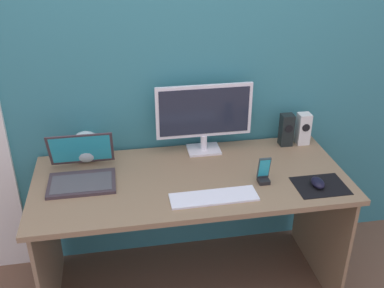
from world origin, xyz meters
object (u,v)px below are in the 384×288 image
Objects in this scene: monitor at (204,115)px; speaker_right at (303,129)px; keyboard_external at (214,197)px; phone_in_dock at (264,174)px; mouse at (318,183)px; laptop at (82,171)px; speaker_near_monitor at (286,130)px; fishbowl at (86,147)px.

monitor is 0.59m from speaker_right.
speaker_right reaches higher than keyboard_external.
phone_in_dock is (-0.35, -0.37, -0.04)m from speaker_right.
monitor is 5.25× the size of mouse.
speaker_right is at bearing 8.62° from laptop.
phone_in_dock is at bearing -58.86° from monitor.
mouse is (1.13, -0.26, -0.02)m from laptop.
speaker_near_monitor reaches higher than fishbowl.
speaker_right is 0.45× the size of keyboard_external.
keyboard_external is at bearing -175.38° from mouse.
laptop is at bearing 155.09° from keyboard_external.
mouse is 0.26m from phone_in_dock.
keyboard_external is 2.98× the size of phone_in_dock.
speaker_near_monitor is 1.12m from fishbowl.
monitor reaches higher than fishbowl.
speaker_right is at bearing -0.00° from speaker_near_monitor.
laptop is 0.79× the size of keyboard_external.
speaker_near_monitor is (-0.10, 0.00, 0.00)m from speaker_right.
mouse is (-0.10, -0.45, -0.07)m from speaker_right.
speaker_right is at bearing 36.02° from keyboard_external.
phone_in_dock is at bearing -133.59° from speaker_right.
monitor is at bearing 179.13° from speaker_near_monitor.
keyboard_external is 0.29m from phone_in_dock.
monitor is 0.71m from laptop.
monitor reaches higher than phone_in_dock.
fishbowl is at bearing 156.42° from phone_in_dock.
phone_in_dock reaches higher than mouse.
monitor is at bearing 121.14° from phone_in_dock.
speaker_right is at bearing -0.46° from fishbowl.
fishbowl is at bearing 160.80° from mouse.
monitor is 0.65m from fishbowl.
keyboard_external is at bearing -160.63° from phone_in_dock.
monitor is 2.81× the size of speaker_near_monitor.
laptop is 0.67m from keyboard_external.
speaker_right is 1.22m from fishbowl.
phone_in_dock is (-0.25, -0.37, -0.05)m from speaker_near_monitor.
monitor is at bearing 16.45° from laptop.
fishbowl is at bearing 84.38° from laptop.
laptop is at bearing -95.62° from fishbowl.
fishbowl is 1.22× the size of phone_in_dock.
speaker_near_monitor reaches higher than speaker_right.
keyboard_external is at bearing -138.33° from speaker_near_monitor.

